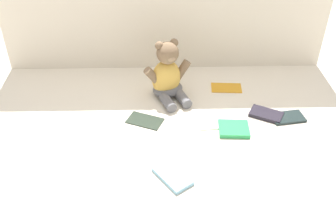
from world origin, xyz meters
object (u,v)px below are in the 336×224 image
object	(u,v)px
book_case_1	(173,176)
book_case_6	(208,120)
book_case_2	(145,120)
book_case_5	(234,129)
book_case_0	(288,117)
book_case_4	(266,114)
teddy_bear	(168,76)
book_case_3	(226,87)

from	to	relation	value
book_case_1	book_case_6	world-z (taller)	book_case_1
book_case_1	book_case_2	world-z (taller)	book_case_1
book_case_5	book_case_6	world-z (taller)	book_case_5
book_case_0	book_case_5	distance (m)	0.24
book_case_4	book_case_0	bearing A→B (deg)	-78.21
teddy_bear	book_case_0	distance (m)	0.52
book_case_0	book_case_1	distance (m)	0.57
book_case_0	book_case_2	xyz separation A→B (m)	(-0.57, -0.00, -0.00)
book_case_1	book_case_5	distance (m)	0.35
book_case_5	book_case_0	bearing A→B (deg)	-69.31
book_case_0	book_case_3	distance (m)	0.31
book_case_0	book_case_5	xyz separation A→B (m)	(-0.23, -0.07, 0.00)
teddy_bear	book_case_6	world-z (taller)	teddy_bear
book_case_6	book_case_4	bearing A→B (deg)	-177.67
book_case_0	book_case_4	xyz separation A→B (m)	(-0.08, 0.02, 0.00)
book_case_1	book_case_5	size ratio (longest dim) A/B	1.19
book_case_1	book_case_3	world-z (taller)	book_case_1
book_case_4	teddy_bear	bearing A→B (deg)	96.88
book_case_2	book_case_6	xyz separation A→B (m)	(0.25, -0.01, 0.00)
book_case_3	book_case_6	xyz separation A→B (m)	(-0.11, -0.24, 0.00)
book_case_2	book_case_6	bearing A→B (deg)	111.32
book_case_3	book_case_4	xyz separation A→B (m)	(0.13, -0.20, 0.00)
book_case_2	book_case_6	world-z (taller)	book_case_6
book_case_2	teddy_bear	bearing A→B (deg)	175.13
book_case_2	book_case_3	size ratio (longest dim) A/B	1.04
book_case_6	teddy_bear	bearing A→B (deg)	-57.16
book_case_1	book_case_5	xyz separation A→B (m)	(0.24, 0.25, 0.00)
book_case_6	book_case_1	bearing A→B (deg)	57.70
book_case_0	book_case_2	distance (m)	0.57
teddy_bear	book_case_5	size ratio (longest dim) A/B	2.22
book_case_2	book_case_1	bearing A→B (deg)	40.78
book_case_3	book_case_0	bearing A→B (deg)	47.19
book_case_0	book_case_6	xyz separation A→B (m)	(-0.32, -0.01, -0.00)
book_case_1	book_case_2	distance (m)	0.33
book_case_3	book_case_5	distance (m)	0.30
book_case_1	book_case_2	size ratio (longest dim) A/B	0.99
book_case_0	book_case_1	bearing A→B (deg)	114.68
book_case_1	book_case_4	world-z (taller)	same
book_case_0	book_case_3	size ratio (longest dim) A/B	0.96
book_case_4	book_case_6	world-z (taller)	book_case_4
book_case_1	book_case_4	distance (m)	0.52
book_case_1	book_case_3	bearing A→B (deg)	-150.91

